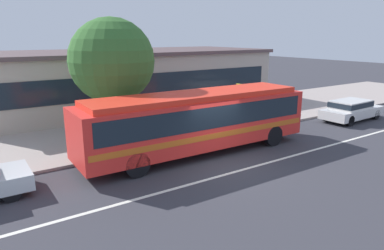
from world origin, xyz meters
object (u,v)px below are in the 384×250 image
at_px(pedestrian_walking_along_curb, 93,126).
at_px(pedestrian_standing_by_tree, 178,122).
at_px(transit_bus, 197,118).
at_px(street_tree_near_stop, 112,61).
at_px(bus_stop_sign, 239,100).
at_px(pedestrian_waiting_near_sign, 116,131).
at_px(sedan_far_ahead, 351,109).

xyz_separation_m(pedestrian_walking_along_curb, pedestrian_standing_by_tree, (3.84, -1.30, -0.08)).
bearing_deg(pedestrian_walking_along_curb, transit_bus, -39.26).
height_order(pedestrian_standing_by_tree, street_tree_near_stop, street_tree_near_stop).
bearing_deg(bus_stop_sign, pedestrian_walking_along_curb, 171.44).
height_order(transit_bus, pedestrian_waiting_near_sign, transit_bus).
relative_size(pedestrian_waiting_near_sign, bus_stop_sign, 0.63).
distance_m(sedan_far_ahead, pedestrian_walking_along_curb, 15.74).
relative_size(transit_bus, sedan_far_ahead, 2.39).
bearing_deg(street_tree_near_stop, sedan_far_ahead, -15.48).
xyz_separation_m(pedestrian_waiting_near_sign, street_tree_near_stop, (0.60, 1.60, 2.98)).
bearing_deg(pedestrian_standing_by_tree, street_tree_near_stop, 143.12).
xyz_separation_m(pedestrian_walking_along_curb, bus_stop_sign, (7.89, -1.19, 0.60)).
relative_size(transit_bus, pedestrian_waiting_near_sign, 6.82).
distance_m(transit_bus, pedestrian_walking_along_curb, 4.88).
relative_size(pedestrian_standing_by_tree, bus_stop_sign, 0.64).
bearing_deg(pedestrian_standing_by_tree, pedestrian_walking_along_curb, 161.22).
relative_size(bus_stop_sign, street_tree_near_stop, 0.42).
relative_size(pedestrian_waiting_near_sign, pedestrian_standing_by_tree, 0.99).
height_order(transit_bus, bus_stop_sign, transit_bus).
distance_m(pedestrian_waiting_near_sign, pedestrian_walking_along_curb, 1.25).
height_order(pedestrian_walking_along_curb, street_tree_near_stop, street_tree_near_stop).
distance_m(sedan_far_ahead, pedestrian_standing_by_tree, 11.73).
xyz_separation_m(transit_bus, pedestrian_walking_along_curb, (-3.76, 3.08, -0.47)).
xyz_separation_m(pedestrian_waiting_near_sign, pedestrian_standing_by_tree, (3.12, -0.29, 0.02)).
relative_size(transit_bus, pedestrian_standing_by_tree, 6.74).
bearing_deg(bus_stop_sign, pedestrian_standing_by_tree, -178.36).
relative_size(pedestrian_walking_along_curb, bus_stop_sign, 0.69).
height_order(sedan_far_ahead, street_tree_near_stop, street_tree_near_stop).
distance_m(transit_bus, pedestrian_waiting_near_sign, 3.72).
bearing_deg(sedan_far_ahead, pedestrian_walking_along_curb, 167.84).
bearing_deg(pedestrian_waiting_near_sign, street_tree_near_stop, 69.36).
distance_m(pedestrian_waiting_near_sign, pedestrian_standing_by_tree, 3.13).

